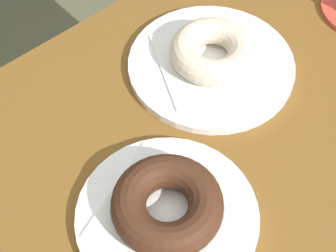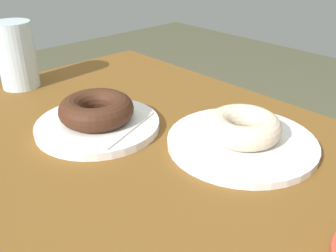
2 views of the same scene
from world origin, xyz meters
name	(u,v)px [view 1 (image 1 of 2)]	position (x,y,z in m)	size (l,w,h in m)	color
table	(236,215)	(0.00, 0.00, 0.58)	(0.91, 0.69, 0.70)	brown
plate_sugar_ring	(211,65)	(-0.09, -0.15, 0.71)	(0.23, 0.23, 0.01)	white
napkin_sugar_ring	(211,61)	(-0.09, -0.15, 0.71)	(0.14, 0.14, 0.00)	white
donut_sugar_ring	(212,51)	(-0.09, -0.15, 0.73)	(0.12, 0.12, 0.04)	beige
plate_chocolate_ring	(167,216)	(0.11, -0.02, 0.71)	(0.21, 0.21, 0.01)	white
napkin_chocolate_ring	(167,213)	(0.11, -0.02, 0.72)	(0.14, 0.14, 0.00)	white
donut_chocolate_ring	(167,205)	(0.11, -0.02, 0.74)	(0.12, 0.12, 0.04)	#3D2013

